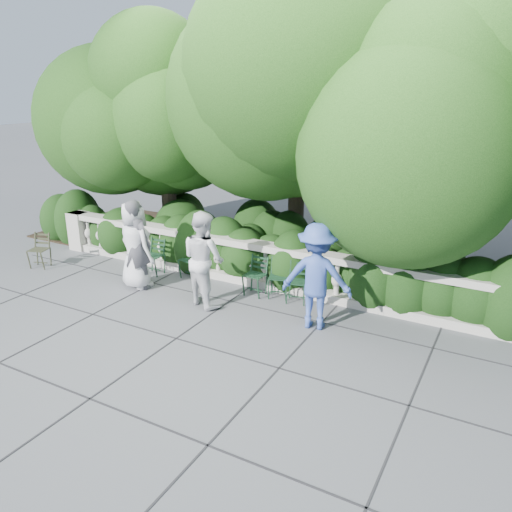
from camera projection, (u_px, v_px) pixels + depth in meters
The scene contains 14 objects.
ground at pixel (230, 322), 9.30m from camera, with size 90.00×90.00×0.00m, color #4A4B51.
balustrade at pixel (274, 268), 10.64m from camera, with size 12.00×0.44×1.00m.
shrub_hedge at pixel (296, 271), 11.79m from camera, with size 15.00×2.60×1.70m, color black, non-canonical shape.
tree_canopy at pixel (336, 96), 10.34m from camera, with size 15.04×6.52×6.78m.
chair_a at pixel (151, 276), 11.52m from camera, with size 0.44×0.48×0.84m, color black, non-canonical shape.
chair_b at pixel (187, 280), 11.28m from camera, with size 0.44×0.48×0.84m, color black, non-canonical shape.
chair_c at pixel (251, 297), 10.38m from camera, with size 0.44×0.48×0.84m, color black, non-canonical shape.
chair_d at pixel (277, 300), 10.24m from camera, with size 0.44×0.48×0.84m, color black, non-canonical shape.
chair_e at pixel (295, 305), 10.02m from camera, with size 0.44×0.48×0.84m, color black, non-canonical shape.
chair_weathered at pixel (38, 269), 11.93m from camera, with size 0.44×0.48×0.84m, color black, non-canonical shape.
person_businessman at pixel (135, 245), 10.63m from camera, with size 0.93×0.60×1.90m, color silver.
person_woman_grey at pixel (137, 245), 10.57m from camera, with size 0.71×0.47×1.95m, color #404045.
person_casual_man at pixel (204, 259), 9.79m from camera, with size 0.93×0.72×1.91m, color silver.
person_older_blue at pixel (317, 276), 8.84m from camera, with size 1.26×0.72×1.95m, color #324B98.
Camera 1 is at (4.43, -7.13, 4.23)m, focal length 35.00 mm.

